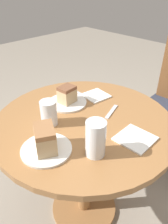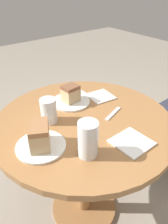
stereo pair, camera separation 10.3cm
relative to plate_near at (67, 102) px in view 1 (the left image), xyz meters
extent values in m
plane|color=gray|center=(0.17, -0.04, -0.72)|extent=(8.00, 8.00, 0.00)
cylinder|color=#9E6B3D|center=(0.17, -0.04, -0.70)|extent=(0.41, 0.41, 0.03)
cylinder|color=#9E6B3D|center=(0.17, -0.04, -0.36)|extent=(0.08, 0.08, 0.66)
cylinder|color=#9E6B3D|center=(0.17, -0.04, -0.02)|extent=(0.87, 0.87, 0.03)
cylinder|color=brown|center=(0.10, 0.53, -0.50)|extent=(0.04, 0.04, 0.43)
cylinder|color=brown|center=(0.08, 0.89, -0.50)|extent=(0.04, 0.04, 0.43)
cylinder|color=silver|center=(0.00, 0.00, 0.00)|extent=(0.21, 0.21, 0.01)
cylinder|color=silver|center=(0.22, -0.30, 0.00)|extent=(0.20, 0.20, 0.01)
cube|color=tan|center=(0.00, 0.00, 0.04)|extent=(0.08, 0.09, 0.07)
cube|color=brown|center=(0.00, 0.00, 0.09)|extent=(0.08, 0.09, 0.02)
cube|color=tan|center=(0.22, -0.30, 0.05)|extent=(0.13, 0.12, 0.08)
cube|color=#9E6B42|center=(0.22, -0.30, 0.10)|extent=(0.13, 0.12, 0.02)
cylinder|color=beige|center=(0.37, -0.18, 0.05)|extent=(0.07, 0.07, 0.10)
cylinder|color=white|center=(0.37, -0.18, 0.07)|extent=(0.08, 0.08, 0.15)
cylinder|color=silver|center=(0.08, -0.18, 0.04)|extent=(0.07, 0.07, 0.09)
cylinder|color=white|center=(0.08, -0.18, 0.05)|extent=(0.08, 0.08, 0.12)
cube|color=white|center=(0.43, 0.01, 0.00)|extent=(0.15, 0.15, 0.01)
cube|color=silver|center=(-0.04, 0.12, 0.00)|extent=(0.15, 0.02, 0.00)
cube|color=silver|center=(0.22, 0.10, 0.00)|extent=(0.06, 0.14, 0.00)
cube|color=white|center=(0.05, 0.17, 0.00)|extent=(0.15, 0.15, 0.01)
camera|label=1|loc=(0.79, -0.65, 0.60)|focal=35.00mm
camera|label=2|loc=(0.86, -0.57, 0.60)|focal=35.00mm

